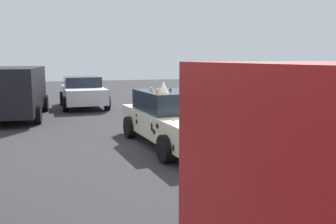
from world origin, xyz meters
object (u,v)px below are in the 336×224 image
at_px(parked_van_far_right, 14,89).
at_px(parked_sedan_behind_left, 210,98).
at_px(parked_sedan_far_left, 83,92).
at_px(art_car_decorated, 177,118).

distance_m(parked_van_far_right, parked_sedan_behind_left, 7.63).
bearing_deg(parked_van_far_right, parked_sedan_far_left, -45.37).
bearing_deg(parked_sedan_far_left, parked_sedan_behind_left, 47.78).
height_order(parked_sedan_far_left, parked_sedan_behind_left, parked_sedan_far_left).
bearing_deg(art_car_decorated, parked_sedan_behind_left, 142.22).
xyz_separation_m(parked_van_far_right, parked_sedan_far_left, (2.39, -2.81, -0.38)).
xyz_separation_m(art_car_decorated, parked_sedan_far_left, (8.55, 1.66, 0.01)).
bearing_deg(art_car_decorated, parked_sedan_far_left, -173.21).
height_order(art_car_decorated, parked_sedan_behind_left, art_car_decorated).
distance_m(parked_van_far_right, parked_sedan_far_left, 3.71).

